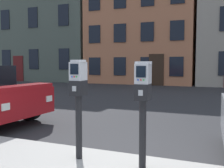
% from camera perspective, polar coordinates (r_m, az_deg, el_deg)
% --- Properties ---
extents(parking_meter_near_kerb, '(0.23, 0.26, 1.38)m').
position_cam_1_polar(parking_meter_near_kerb, '(3.72, -7.16, -1.48)').
color(parking_meter_near_kerb, black).
rests_on(parking_meter_near_kerb, sidewalk_slab).
extents(parking_meter_twin_adjacent, '(0.23, 0.26, 1.36)m').
position_cam_1_polar(parking_meter_twin_adjacent, '(3.37, 6.60, -2.38)').
color(parking_meter_twin_adjacent, black).
rests_on(parking_meter_twin_adjacent, sidewalk_slab).
extents(townhouse_brick_corner, '(8.54, 5.30, 9.90)m').
position_cam_1_polar(townhouse_brick_corner, '(24.86, -12.67, 12.35)').
color(townhouse_brick_corner, '#4C564C').
rests_on(townhouse_brick_corner, ground_plane).
extents(townhouse_grey_stucco, '(7.83, 5.98, 9.24)m').
position_cam_1_polar(townhouse_grey_stucco, '(21.55, 7.02, 12.78)').
color(townhouse_grey_stucco, '#B7704C').
rests_on(townhouse_grey_stucco, ground_plane).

